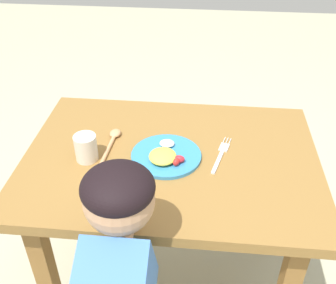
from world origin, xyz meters
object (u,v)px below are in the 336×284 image
object	(u,v)px
drinking_cup	(86,148)
spoon	(112,140)
fork	(221,154)
plate	(166,155)

from	to	relation	value
drinking_cup	spoon	bearing A→B (deg)	58.01
fork	spoon	xyz separation A→B (m)	(-0.40, 0.04, 0.01)
plate	drinking_cup	bearing A→B (deg)	-174.05
fork	drinking_cup	distance (m)	0.47
plate	drinking_cup	world-z (taller)	drinking_cup
plate	drinking_cup	size ratio (longest dim) A/B	2.59
plate	spoon	distance (m)	0.22
fork	drinking_cup	xyz separation A→B (m)	(-0.46, -0.07, 0.04)
plate	fork	bearing A→B (deg)	11.68
spoon	drinking_cup	distance (m)	0.13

